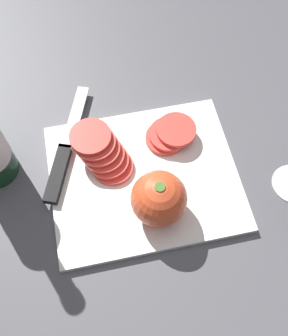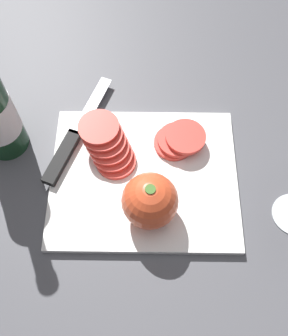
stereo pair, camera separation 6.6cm
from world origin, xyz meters
The scene contains 6 objects.
ground_plane centered at (0.00, 0.00, 0.00)m, with size 3.00×3.00×0.00m, color #4C4C51.
cutting_board centered at (0.06, -0.01, 0.01)m, with size 0.33×0.27×0.01m.
whole_tomato centered at (0.05, 0.05, 0.06)m, with size 0.09×0.09×0.09m.
knife centered at (0.20, -0.07, 0.02)m, with size 0.11×0.24×0.01m.
tomato_slice_stack_near centered at (0.12, -0.06, 0.04)m, with size 0.10×0.11×0.05m.
tomato_slice_stack_far centered at (0.00, -0.08, 0.03)m, with size 0.09×0.07×0.03m.
Camera 2 is at (0.06, 0.29, 0.63)m, focal length 42.00 mm.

